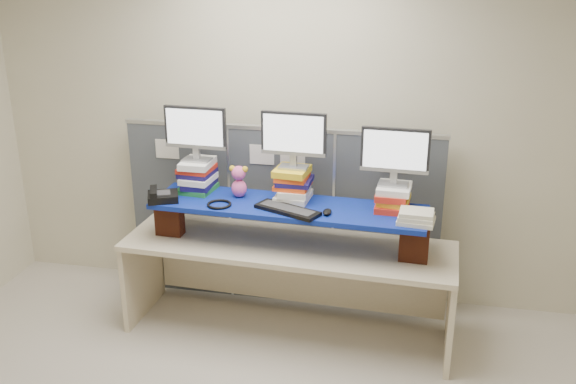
% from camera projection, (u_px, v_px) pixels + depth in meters
% --- Properties ---
extents(room, '(5.00, 4.00, 2.80)m').
position_uv_depth(room, '(212.00, 232.00, 3.44)').
color(room, beige).
rests_on(room, ground).
extents(cubicle_partition, '(2.60, 0.06, 1.53)m').
position_uv_depth(cubicle_partition, '(281.00, 216.00, 5.29)').
color(cubicle_partition, '#3E434A').
rests_on(cubicle_partition, ground).
extents(desk, '(2.52, 0.84, 0.76)m').
position_uv_depth(desk, '(288.00, 262.00, 4.87)').
color(desk, beige).
rests_on(desk, ground).
extents(brick_pier_left, '(0.21, 0.12, 0.28)m').
position_uv_depth(brick_pier_left, '(170.00, 217.00, 4.93)').
color(brick_pier_left, maroon).
rests_on(brick_pier_left, desk).
extents(brick_pier_right, '(0.21, 0.12, 0.28)m').
position_uv_depth(brick_pier_right, '(414.00, 242.00, 4.51)').
color(brick_pier_right, maroon).
rests_on(brick_pier_right, desk).
extents(blue_board, '(2.05, 0.60, 0.04)m').
position_uv_depth(blue_board, '(288.00, 207.00, 4.71)').
color(blue_board, navy).
rests_on(blue_board, brick_pier_left).
extents(book_stack_left, '(0.28, 0.31, 0.25)m').
position_uv_depth(book_stack_left, '(198.00, 176.00, 4.94)').
color(book_stack_left, '#227F32').
rests_on(book_stack_left, blue_board).
extents(book_stack_center, '(0.28, 0.31, 0.25)m').
position_uv_depth(book_stack_center, '(293.00, 184.00, 4.77)').
color(book_stack_center, white).
rests_on(book_stack_center, blue_board).
extents(book_stack_right, '(0.26, 0.31, 0.18)m').
position_uv_depth(book_stack_right, '(393.00, 197.00, 4.61)').
color(book_stack_right, red).
rests_on(book_stack_right, blue_board).
extents(monitor_left, '(0.48, 0.14, 0.42)m').
position_uv_depth(monitor_left, '(195.00, 130.00, 4.82)').
color(monitor_left, '#A1A1A6').
rests_on(monitor_left, book_stack_left).
extents(monitor_center, '(0.48, 0.14, 0.42)m').
position_uv_depth(monitor_center, '(294.00, 137.00, 4.64)').
color(monitor_center, '#A1A1A6').
rests_on(monitor_center, book_stack_center).
extents(monitor_right, '(0.48, 0.14, 0.42)m').
position_uv_depth(monitor_right, '(395.00, 153.00, 4.50)').
color(monitor_right, '#A1A1A6').
rests_on(monitor_right, book_stack_right).
extents(keyboard, '(0.51, 0.34, 0.03)m').
position_uv_depth(keyboard, '(287.00, 210.00, 4.57)').
color(keyboard, black).
rests_on(keyboard, blue_board).
extents(mouse, '(0.07, 0.12, 0.03)m').
position_uv_depth(mouse, '(327.00, 212.00, 4.53)').
color(mouse, black).
rests_on(mouse, blue_board).
extents(desk_phone, '(0.28, 0.27, 0.09)m').
position_uv_depth(desk_phone, '(162.00, 196.00, 4.78)').
color(desk_phone, black).
rests_on(desk_phone, blue_board).
extents(headset, '(0.20, 0.20, 0.02)m').
position_uv_depth(headset, '(219.00, 204.00, 4.69)').
color(headset, black).
rests_on(headset, blue_board).
extents(plush_toy, '(0.14, 0.11, 0.25)m').
position_uv_depth(plush_toy, '(239.00, 181.00, 4.82)').
color(plush_toy, pink).
rests_on(plush_toy, blue_board).
extents(binder_stack, '(0.26, 0.22, 0.09)m').
position_uv_depth(binder_stack, '(416.00, 217.00, 4.37)').
color(binder_stack, silver).
rests_on(binder_stack, blue_board).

